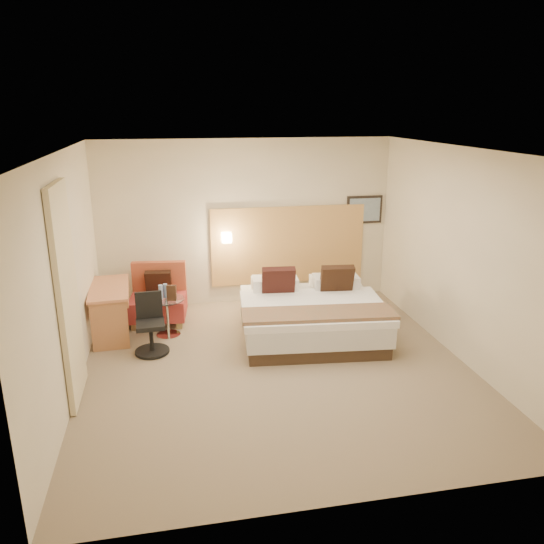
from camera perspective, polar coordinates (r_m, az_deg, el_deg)
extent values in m
cube|color=#776650|center=(6.85, 0.54, -10.26)|extent=(4.80, 5.00, 0.02)
cube|color=white|center=(6.09, 0.61, 13.06)|extent=(4.80, 5.00, 0.02)
cube|color=beige|center=(8.74, -2.76, 5.33)|extent=(4.80, 0.02, 2.70)
cube|color=beige|center=(4.07, 7.80, -9.26)|extent=(4.80, 0.02, 2.70)
cube|color=beige|center=(6.33, -21.34, -0.55)|extent=(0.02, 5.00, 2.70)
cube|color=beige|center=(7.20, 19.71, 1.71)|extent=(0.02, 5.00, 2.70)
cube|color=#BC8949|center=(8.91, 1.77, 2.94)|extent=(2.60, 0.04, 1.30)
cube|color=black|center=(9.18, 9.90, 6.63)|extent=(0.62, 0.03, 0.47)
cube|color=slate|center=(9.16, 9.95, 6.61)|extent=(0.54, 0.01, 0.39)
cylinder|color=silver|center=(8.65, -4.96, 3.80)|extent=(0.02, 0.12, 0.02)
cube|color=#FFEDC6|center=(8.59, -4.91, 3.71)|extent=(0.15, 0.15, 0.15)
cube|color=beige|center=(6.12, -21.12, -2.38)|extent=(0.06, 0.90, 2.42)
cylinder|color=#98B5EB|center=(7.66, -11.87, -2.11)|extent=(0.07, 0.07, 0.20)
cylinder|color=#7992BC|center=(7.69, -11.40, -1.98)|extent=(0.07, 0.07, 0.20)
cube|color=#3B2518|center=(7.56, -10.75, -2.22)|extent=(0.14, 0.08, 0.22)
cube|color=#38281C|center=(7.75, 4.09, -6.10)|extent=(2.04, 2.04, 0.17)
cube|color=silver|center=(7.66, 4.13, -4.52)|extent=(2.10, 2.10, 0.29)
cube|color=white|center=(7.35, 4.51, -3.90)|extent=(2.10, 1.57, 0.10)
cube|color=silver|center=(8.19, 0.15, -1.30)|extent=(0.71, 0.43, 0.17)
cube|color=white|center=(8.32, 6.49, -1.10)|extent=(0.71, 0.43, 0.17)
cube|color=white|center=(7.92, 0.33, -1.22)|extent=(0.71, 0.43, 0.17)
cube|color=silver|center=(8.06, 6.87, -1.00)|extent=(0.71, 0.43, 0.17)
cube|color=black|center=(7.72, 0.69, -1.12)|extent=(0.50, 0.30, 0.49)
cube|color=black|center=(7.85, 6.98, -0.92)|extent=(0.50, 0.30, 0.49)
cube|color=#C65D28|center=(6.97, 5.07, -4.49)|extent=(2.06, 0.72, 0.05)
cube|color=#9F784B|center=(8.16, -14.58, -5.69)|extent=(0.09, 0.09, 0.10)
cube|color=#9A8148|center=(8.07, -9.92, -5.64)|extent=(0.09, 0.09, 0.10)
cube|color=#AA7350|center=(8.68, -13.98, -4.21)|extent=(0.09, 0.09, 0.10)
cube|color=#AB6E51|center=(8.60, -9.62, -4.14)|extent=(0.09, 0.09, 0.10)
cube|color=maroon|center=(8.29, -12.12, -3.58)|extent=(0.90, 0.81, 0.31)
cube|color=#9E442A|center=(8.45, -12.04, -0.43)|extent=(0.84, 0.21, 0.46)
cube|color=black|center=(8.37, -12.10, -1.14)|extent=(0.41, 0.24, 0.41)
cylinder|color=white|center=(7.87, -11.06, -6.64)|extent=(0.41, 0.41, 0.02)
cylinder|color=silver|center=(7.76, -11.17, -4.79)|extent=(0.05, 0.05, 0.53)
cylinder|color=silver|center=(7.67, -11.29, -2.90)|extent=(0.61, 0.61, 0.01)
cube|color=#C9774E|center=(7.86, -17.14, -1.68)|extent=(0.60, 1.19, 0.04)
cube|color=#B06F45|center=(7.48, -17.05, -5.63)|extent=(0.49, 0.07, 0.69)
cube|color=#A38B40|center=(8.49, -16.80, -2.84)|extent=(0.49, 0.07, 0.69)
cube|color=#BF7D4B|center=(7.88, -16.74, -2.19)|extent=(0.50, 1.11, 0.10)
cylinder|color=black|center=(7.38, -12.75, -8.30)|extent=(0.48, 0.48, 0.04)
cylinder|color=black|center=(7.30, -12.85, -6.93)|extent=(0.06, 0.06, 0.35)
cube|color=black|center=(7.22, -12.95, -5.53)|extent=(0.39, 0.39, 0.06)
cube|color=black|center=(7.30, -13.11, -3.44)|extent=(0.35, 0.06, 0.37)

